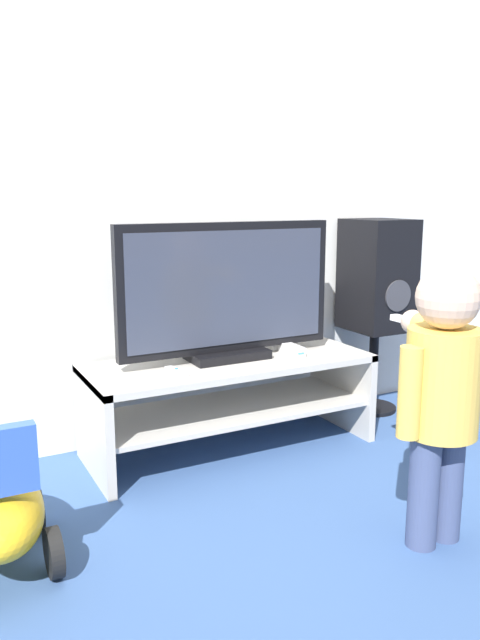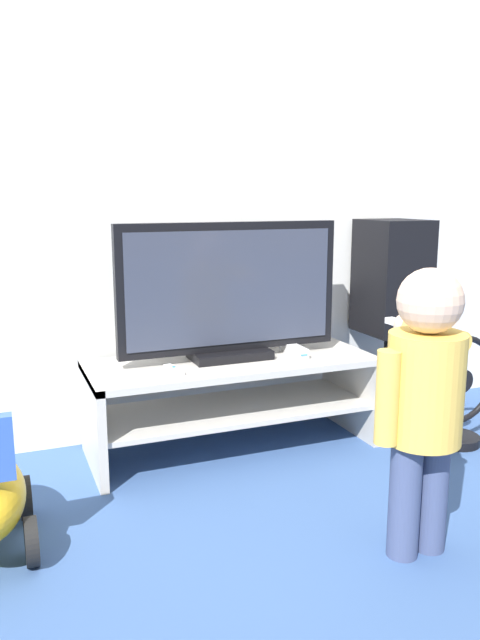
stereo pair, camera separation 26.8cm
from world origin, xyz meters
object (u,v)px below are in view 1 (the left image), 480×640
remote_primary (176,372)px  game_console (289,349)px  television (227,293)px  child (440,383)px  speaker_tower (377,280)px  floor_fan (447,389)px

remote_primary → game_console: bearing=7.2°
television → child: 1.08m
child → remote_primary: bearing=121.1°
game_console → remote_primary: bearing=-172.8°
speaker_tower → floor_fan: speaker_tower is taller
game_console → speaker_tower: bearing=12.8°
game_console → floor_fan: size_ratio=0.38×
remote_primary → television: bearing=22.7°
floor_fan → speaker_tower: bearing=98.8°
remote_primary → speaker_tower: 1.28m
television → speaker_tower: television is taller
television → speaker_tower: bearing=5.7°
television → game_console: size_ratio=5.10×
game_console → speaker_tower: speaker_tower is taller
game_console → child: size_ratio=0.21×
remote_primary → floor_fan: bearing=-10.6°
game_console → floor_fan: bearing=-24.4°
speaker_tower → remote_primary: bearing=-169.9°
remote_primary → floor_fan: (1.30, -0.24, -0.20)m
child → speaker_tower: speaker_tower is taller
game_console → speaker_tower: (0.63, 0.14, 0.27)m
floor_fan → remote_primary: bearing=169.4°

